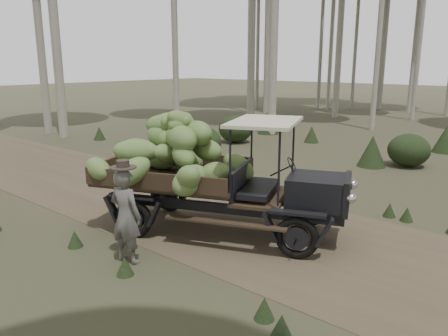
% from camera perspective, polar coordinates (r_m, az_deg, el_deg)
% --- Properties ---
extents(ground, '(120.00, 120.00, 0.00)m').
position_cam_1_polar(ground, '(8.16, 9.65, -9.41)').
color(ground, '#473D2B').
rests_on(ground, ground).
extents(dirt_track, '(70.00, 4.00, 0.01)m').
position_cam_1_polar(dirt_track, '(8.16, 9.65, -9.38)').
color(dirt_track, brown).
rests_on(dirt_track, ground).
extents(banana_truck, '(4.94, 3.34, 2.40)m').
position_cam_1_polar(banana_truck, '(8.22, -3.77, 1.09)').
color(banana_truck, black).
rests_on(banana_truck, ground).
extents(farmer, '(0.63, 0.49, 1.70)m').
position_cam_1_polar(farmer, '(7.16, -12.71, -6.00)').
color(farmer, '#5A5652').
rests_on(farmer, ground).
extents(undergrowth, '(21.94, 24.36, 1.36)m').
position_cam_1_polar(undergrowth, '(8.19, 1.39, -5.09)').
color(undergrowth, '#233319').
rests_on(undergrowth, ground).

